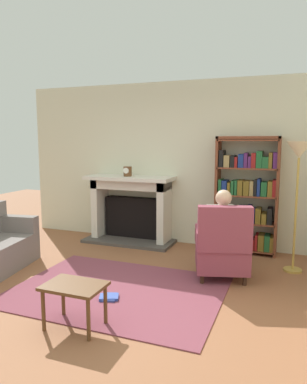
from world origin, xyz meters
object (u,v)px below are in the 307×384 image
object	(u,v)px
bookshelf	(247,197)
side_table	(74,291)
armchair_reading	(222,247)
seated_reader	(222,229)
fireplace	(132,207)
floor_lamp	(299,162)
mantel_clock	(128,171)

from	to	relation	value
bookshelf	side_table	bearing A→B (deg)	-112.39
armchair_reading	seated_reader	size ratio (longest dim) A/B	0.85
side_table	fireplace	bearing A→B (deg)	104.19
floor_lamp	seated_reader	bearing A→B (deg)	-149.11
bookshelf	side_table	xyz separation A→B (m)	(-1.20, -2.92, -0.52)
side_table	floor_lamp	distance (m)	3.19
fireplace	mantel_clock	size ratio (longest dim) A/B	9.35
seated_reader	side_table	size ratio (longest dim) A/B	2.04
floor_lamp	armchair_reading	bearing A→B (deg)	-142.88
fireplace	seated_reader	distance (m)	2.08
mantel_clock	floor_lamp	distance (m)	2.71
side_table	floor_lamp	world-z (taller)	floor_lamp
bookshelf	floor_lamp	distance (m)	1.10
fireplace	armchair_reading	world-z (taller)	fireplace
fireplace	mantel_clock	bearing A→B (deg)	-101.90
mantel_clock	seated_reader	world-z (taller)	mantel_clock
side_table	bookshelf	bearing A→B (deg)	67.61
fireplace	side_table	world-z (taller)	fireplace
floor_lamp	fireplace	bearing A→B (deg)	167.53
fireplace	seated_reader	world-z (taller)	seated_reader
armchair_reading	side_table	size ratio (longest dim) A/B	1.73
mantel_clock	floor_lamp	bearing A→B (deg)	-10.25
fireplace	side_table	bearing A→B (deg)	-75.81
fireplace	seated_reader	bearing A→B (deg)	-32.05
seated_reader	mantel_clock	bearing A→B (deg)	-46.07
armchair_reading	side_table	distance (m)	1.98
armchair_reading	seated_reader	distance (m)	0.23
bookshelf	floor_lamp	size ratio (longest dim) A/B	1.04
seated_reader	side_table	distance (m)	2.08
seated_reader	side_table	xyz separation A→B (m)	(-1.03, -1.78, -0.26)
armchair_reading	seated_reader	xyz separation A→B (m)	(-0.03, 0.11, 0.20)
seated_reader	floor_lamp	distance (m)	1.32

